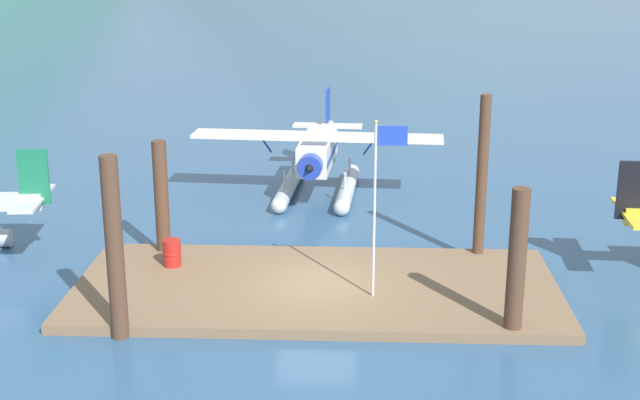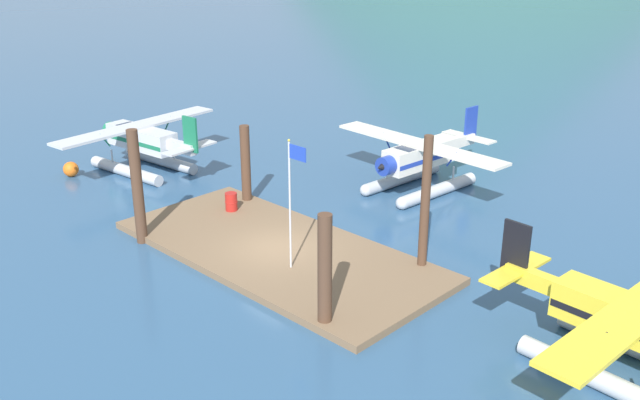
# 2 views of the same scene
# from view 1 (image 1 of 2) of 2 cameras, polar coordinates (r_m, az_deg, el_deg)

# --- Properties ---
(ground_plane) EXTENTS (1200.00, 1200.00, 0.00)m
(ground_plane) POSITION_cam_1_polar(r_m,az_deg,el_deg) (27.26, -0.26, -6.04)
(ground_plane) COLOR #2D5175
(dock_platform) EXTENTS (14.88, 6.72, 0.30)m
(dock_platform) POSITION_cam_1_polar(r_m,az_deg,el_deg) (27.20, -0.26, -5.75)
(dock_platform) COLOR brown
(dock_platform) RESTS_ON ground
(piling_near_left) EXTENTS (0.48, 0.48, 5.15)m
(piling_near_left) POSITION_cam_1_polar(r_m,az_deg,el_deg) (24.05, -13.23, -3.12)
(piling_near_left) COLOR #4C3323
(piling_near_left) RESTS_ON ground
(piling_near_right) EXTENTS (0.50, 0.50, 4.27)m
(piling_near_right) POSITION_cam_1_polar(r_m,az_deg,el_deg) (24.15, 12.68, -4.12)
(piling_near_right) COLOR #4C3323
(piling_near_right) RESTS_ON ground
(piling_far_left) EXTENTS (0.48, 0.48, 4.12)m
(piling_far_left) POSITION_cam_1_polar(r_m,az_deg,el_deg) (29.90, -10.27, -0.03)
(piling_far_left) COLOR #4C3323
(piling_far_left) RESTS_ON ground
(piling_far_right) EXTENTS (0.37, 0.37, 5.70)m
(piling_far_right) POSITION_cam_1_polar(r_m,az_deg,el_deg) (29.42, 10.48, 1.29)
(piling_far_right) COLOR #4C3323
(piling_far_right) RESTS_ON ground
(flagpole) EXTENTS (0.95, 0.10, 5.34)m
(flagpole) POSITION_cam_1_polar(r_m,az_deg,el_deg) (25.19, 3.90, 0.81)
(flagpole) COLOR silver
(flagpole) RESTS_ON dock_platform
(fuel_drum) EXTENTS (0.62, 0.62, 0.88)m
(fuel_drum) POSITION_cam_1_polar(r_m,az_deg,el_deg) (28.83, -9.61, -3.41)
(fuel_drum) COLOR #AD1E19
(fuel_drum) RESTS_ON dock_platform
(seaplane_cream_bow_centre) EXTENTS (10.47, 7.97, 3.84)m
(seaplane_cream_bow_centre) POSITION_cam_1_polar(r_m,az_deg,el_deg) (36.85, -0.14, 2.69)
(seaplane_cream_bow_centre) COLOR #B7BABF
(seaplane_cream_bow_centre) RESTS_ON ground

